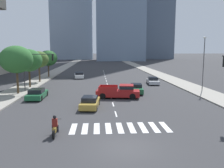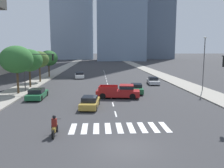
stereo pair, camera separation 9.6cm
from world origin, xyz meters
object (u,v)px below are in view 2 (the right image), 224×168
sedan_gold_2 (90,102)px  street_tree_nearest (17,60)px  sedan_white_1 (79,75)px  street_tree_fourth (49,58)px  motorcycle_lead (55,127)px  traffic_signal_far (36,64)px  street_lamp_east (204,60)px  street_tree_second (29,60)px  sedan_green_0 (37,94)px  sedan_green_3 (136,89)px  street_tree_third (39,59)px  pickup_truck (120,92)px  sedan_silver_4 (153,81)px

sedan_gold_2 → street_tree_nearest: (-10.01, 8.00, 4.18)m
sedan_white_1 → street_tree_fourth: bearing=67.3°
motorcycle_lead → traffic_signal_far: traffic_signal_far is taller
sedan_white_1 → sedan_gold_2: bearing=-179.1°
street_lamp_east → street_tree_nearest: bearing=-177.9°
street_tree_nearest → street_tree_second: (0.00, 5.69, -0.37)m
sedan_white_1 → street_tree_nearest: size_ratio=0.72×
sedan_green_0 → traffic_signal_far: size_ratio=0.81×
sedan_green_3 → street_tree_third: street_tree_third is taller
pickup_truck → sedan_white_1: pickup_truck is taller
street_tree_fourth → street_lamp_east: bearing=-36.5°
sedan_green_3 → street_tree_nearest: (-16.26, -0.26, 4.15)m
street_tree_fourth → pickup_truck: bearing=-59.8°
sedan_white_1 → street_tree_fourth: size_ratio=0.81×
motorcycle_lead → sedan_green_3: 18.28m
motorcycle_lead → sedan_white_1: (-0.96, 34.17, 0.03)m
street_tree_third → street_tree_fourth: 8.20m
pickup_truck → sedan_green_3: bearing=59.5°
motorcycle_lead → street_tree_second: bearing=18.4°
sedan_gold_2 → sedan_green_3: 10.36m
pickup_truck → street_lamp_east: 13.71m
sedan_green_3 → street_tree_nearest: 16.78m
traffic_signal_far → street_tree_third: bearing=101.1°
sedan_green_3 → traffic_signal_far: (-14.22, 1.49, 3.46)m
sedan_green_0 → sedan_silver_4: 20.92m
sedan_gold_2 → sedan_green_3: sedan_green_3 is taller
sedan_white_1 → street_lamp_east: bearing=-137.8°
motorcycle_lead → sedan_green_3: (8.46, 16.21, 0.01)m
sedan_silver_4 → traffic_signal_far: size_ratio=0.81×
sedan_white_1 → street_tree_third: 9.90m
street_tree_nearest → sedan_green_0: bearing=-41.7°
sedan_green_0 → street_tree_third: (-3.27, 14.99, 3.70)m
sedan_white_1 → street_tree_second: (-6.84, -12.54, 3.76)m
pickup_truck → sedan_silver_4: (7.02, 11.86, -0.26)m
sedan_green_0 → sedan_green_3: 13.37m
motorcycle_lead → sedan_white_1: bearing=0.2°
street_tree_second → street_tree_third: 6.39m
pickup_truck → street_lamp_east: street_lamp_east is taller
street_tree_nearest → street_tree_third: bearing=90.0°
sedan_gold_2 → street_tree_second: street_tree_second is taller
sedan_gold_2 → street_tree_third: street_tree_third is taller
sedan_green_0 → street_tree_second: size_ratio=0.77×
motorcycle_lead → street_tree_third: bearing=14.2°
sedan_green_0 → sedan_silver_4: bearing=-56.3°
sedan_white_1 → traffic_signal_far: size_ratio=0.82×
street_lamp_east → street_tree_second: (-26.15, 4.73, -0.23)m
sedan_green_0 → motorcycle_lead: bearing=-161.0°
motorcycle_lead → street_tree_nearest: street_tree_nearest is taller
sedan_white_1 → street_tree_third: street_tree_third is taller
sedan_silver_4 → street_tree_nearest: size_ratio=0.71×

